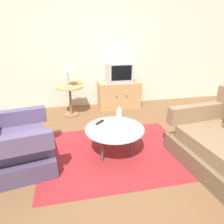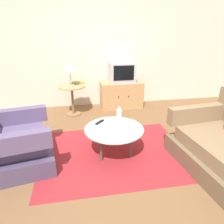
{
  "view_description": "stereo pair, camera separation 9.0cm",
  "coord_description": "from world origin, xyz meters",
  "px_view_note": "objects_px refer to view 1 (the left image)",
  "views": [
    {
      "loc": [
        -0.51,
        -2.34,
        1.72
      ],
      "look_at": [
        0.07,
        0.45,
        0.55
      ],
      "focal_mm": 33.04,
      "sensor_mm": 36.0,
      "label": 1
    },
    {
      "loc": [
        -0.42,
        -2.35,
        1.72
      ],
      "look_at": [
        0.07,
        0.45,
        0.55
      ],
      "focal_mm": 33.04,
      "sensor_mm": 36.0,
      "label": 2
    }
  ],
  "objects_px": {
    "armchair": "(8,146)",
    "coffee_table": "(115,130)",
    "tv_remote_dark": "(100,122)",
    "tv_remote_silver": "(115,128)",
    "vase": "(119,113)",
    "table_lamp": "(67,68)",
    "book": "(76,83)",
    "television": "(119,72)",
    "tv_stand": "(119,94)",
    "side_table": "(70,94)",
    "mug": "(126,123)"
  },
  "relations": [
    {
      "from": "armchair",
      "to": "coffee_table",
      "type": "relative_size",
      "value": 1.33
    },
    {
      "from": "tv_remote_dark",
      "to": "tv_remote_silver",
      "type": "distance_m",
      "value": 0.3
    },
    {
      "from": "coffee_table",
      "to": "vase",
      "type": "distance_m",
      "value": 0.33
    },
    {
      "from": "armchair",
      "to": "table_lamp",
      "type": "relative_size",
      "value": 2.37
    },
    {
      "from": "table_lamp",
      "to": "book",
      "type": "height_order",
      "value": "table_lamp"
    },
    {
      "from": "television",
      "to": "table_lamp",
      "type": "height_order",
      "value": "table_lamp"
    },
    {
      "from": "tv_stand",
      "to": "tv_remote_silver",
      "type": "distance_m",
      "value": 1.96
    },
    {
      "from": "tv_stand",
      "to": "table_lamp",
      "type": "bearing_deg",
      "value": -164.81
    },
    {
      "from": "armchair",
      "to": "table_lamp",
      "type": "distance_m",
      "value": 1.92
    },
    {
      "from": "side_table",
      "to": "tv_remote_silver",
      "type": "distance_m",
      "value": 1.71
    },
    {
      "from": "book",
      "to": "armchair",
      "type": "bearing_deg",
      "value": -125.74
    },
    {
      "from": "armchair",
      "to": "tv_stand",
      "type": "xyz_separation_m",
      "value": [
        1.92,
        1.9,
        -0.01
      ]
    },
    {
      "from": "television",
      "to": "tv_remote_silver",
      "type": "distance_m",
      "value": 1.98
    },
    {
      "from": "armchair",
      "to": "vase",
      "type": "bearing_deg",
      "value": 90.56
    },
    {
      "from": "television",
      "to": "mug",
      "type": "height_order",
      "value": "television"
    },
    {
      "from": "vase",
      "to": "coffee_table",
      "type": "bearing_deg",
      "value": -115.12
    },
    {
      "from": "tv_stand",
      "to": "mug",
      "type": "relative_size",
      "value": 7.13
    },
    {
      "from": "tv_stand",
      "to": "vase",
      "type": "relative_size",
      "value": 4.01
    },
    {
      "from": "armchair",
      "to": "tv_remote_silver",
      "type": "relative_size",
      "value": 7.69
    },
    {
      "from": "coffee_table",
      "to": "tv_remote_silver",
      "type": "height_order",
      "value": "tv_remote_silver"
    },
    {
      "from": "tv_stand",
      "to": "tv_remote_dark",
      "type": "height_order",
      "value": "tv_stand"
    },
    {
      "from": "side_table",
      "to": "mug",
      "type": "bearing_deg",
      "value": -63.09
    },
    {
      "from": "vase",
      "to": "tv_remote_dark",
      "type": "bearing_deg",
      "value": -170.9
    },
    {
      "from": "coffee_table",
      "to": "television",
      "type": "bearing_deg",
      "value": 74.53
    },
    {
      "from": "table_lamp",
      "to": "book",
      "type": "relative_size",
      "value": 1.83
    },
    {
      "from": "tv_remote_dark",
      "to": "tv_remote_silver",
      "type": "xyz_separation_m",
      "value": [
        0.17,
        -0.24,
        0.0
      ]
    },
    {
      "from": "armchair",
      "to": "book",
      "type": "bearing_deg",
      "value": 140.93
    },
    {
      "from": "television",
      "to": "book",
      "type": "relative_size",
      "value": 2.14
    },
    {
      "from": "tv_stand",
      "to": "tv_remote_dark",
      "type": "xyz_separation_m",
      "value": [
        -0.69,
        -1.64,
        0.12
      ]
    },
    {
      "from": "tv_remote_dark",
      "to": "tv_remote_silver",
      "type": "relative_size",
      "value": 1.1
    },
    {
      "from": "mug",
      "to": "tv_remote_dark",
      "type": "distance_m",
      "value": 0.4
    },
    {
      "from": "tv_remote_dark",
      "to": "television",
      "type": "bearing_deg",
      "value": 18.81
    },
    {
      "from": "armchair",
      "to": "coffee_table",
      "type": "bearing_deg",
      "value": 80.63
    },
    {
      "from": "coffee_table",
      "to": "tv_remote_dark",
      "type": "height_order",
      "value": "tv_remote_dark"
    },
    {
      "from": "armchair",
      "to": "tv_remote_dark",
      "type": "bearing_deg",
      "value": 91.12
    },
    {
      "from": "armchair",
      "to": "tv_remote_dark",
      "type": "height_order",
      "value": "armchair"
    },
    {
      "from": "mug",
      "to": "book",
      "type": "relative_size",
      "value": 0.51
    },
    {
      "from": "side_table",
      "to": "book",
      "type": "distance_m",
      "value": 0.29
    },
    {
      "from": "book",
      "to": "tv_remote_silver",
      "type": "bearing_deg",
      "value": -83.6
    },
    {
      "from": "tv_stand",
      "to": "tv_remote_silver",
      "type": "xyz_separation_m",
      "value": [
        -0.52,
        -1.88,
        0.12
      ]
    },
    {
      "from": "armchair",
      "to": "table_lamp",
      "type": "bearing_deg",
      "value": 142.3
    },
    {
      "from": "coffee_table",
      "to": "mug",
      "type": "height_order",
      "value": "mug"
    },
    {
      "from": "book",
      "to": "coffee_table",
      "type": "bearing_deg",
      "value": -83.31
    },
    {
      "from": "side_table",
      "to": "television",
      "type": "xyz_separation_m",
      "value": [
        1.1,
        0.27,
        0.35
      ]
    },
    {
      "from": "vase",
      "to": "tv_remote_silver",
      "type": "relative_size",
      "value": 1.61
    },
    {
      "from": "tv_stand",
      "to": "television",
      "type": "xyz_separation_m",
      "value": [
        -0.0,
        -0.01,
        0.51
      ]
    },
    {
      "from": "television",
      "to": "tv_remote_dark",
      "type": "bearing_deg",
      "value": -112.98
    },
    {
      "from": "vase",
      "to": "mug",
      "type": "height_order",
      "value": "vase"
    },
    {
      "from": "coffee_table",
      "to": "tv_remote_dark",
      "type": "distance_m",
      "value": 0.29
    },
    {
      "from": "side_table",
      "to": "table_lamp",
      "type": "relative_size",
      "value": 1.33
    }
  ]
}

